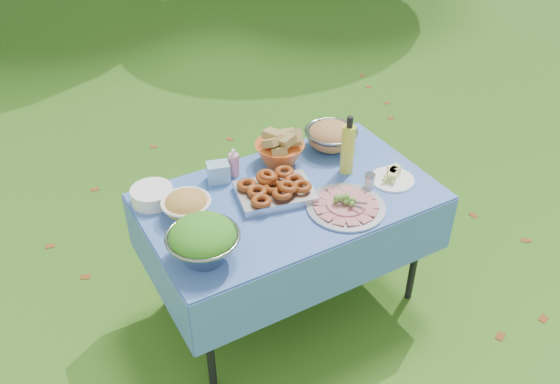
# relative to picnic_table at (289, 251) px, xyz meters

# --- Properties ---
(ground) EXTENTS (80.00, 80.00, 0.00)m
(ground) POSITION_rel_picnic_table_xyz_m (0.00, 0.00, -0.38)
(ground) COLOR #163B0A
(ground) RESTS_ON ground
(picnic_table) EXTENTS (1.46, 0.86, 0.76)m
(picnic_table) POSITION_rel_picnic_table_xyz_m (0.00, 0.00, 0.00)
(picnic_table) COLOR #77B8E5
(picnic_table) RESTS_ON ground
(salad_bowl) EXTENTS (0.36, 0.36, 0.21)m
(salad_bowl) POSITION_rel_picnic_table_xyz_m (-0.56, -0.21, 0.49)
(salad_bowl) COLOR gray
(salad_bowl) RESTS_ON picnic_table
(pasta_bowl_white) EXTENTS (0.30, 0.30, 0.13)m
(pasta_bowl_white) POSITION_rel_picnic_table_xyz_m (-0.51, 0.10, 0.45)
(pasta_bowl_white) COLOR white
(pasta_bowl_white) RESTS_ON picnic_table
(plate_stack) EXTENTS (0.24, 0.24, 0.08)m
(plate_stack) POSITION_rel_picnic_table_xyz_m (-0.62, 0.29, 0.42)
(plate_stack) COLOR white
(plate_stack) RESTS_ON picnic_table
(wipes_box) EXTENTS (0.13, 0.11, 0.10)m
(wipes_box) POSITION_rel_picnic_table_xyz_m (-0.25, 0.29, 0.43)
(wipes_box) COLOR #91C2E0
(wipes_box) RESTS_ON picnic_table
(sanitizer_bottle) EXTENTS (0.06, 0.06, 0.16)m
(sanitizer_bottle) POSITION_rel_picnic_table_xyz_m (-0.16, 0.30, 0.46)
(sanitizer_bottle) COLOR pink
(sanitizer_bottle) RESTS_ON picnic_table
(bread_bowl) EXTENTS (0.34, 0.34, 0.18)m
(bread_bowl) POSITION_rel_picnic_table_xyz_m (0.10, 0.29, 0.47)
(bread_bowl) COLOR #D85C20
(bread_bowl) RESTS_ON picnic_table
(pasta_bowl_steel) EXTENTS (0.31, 0.31, 0.15)m
(pasta_bowl_steel) POSITION_rel_picnic_table_xyz_m (0.43, 0.27, 0.46)
(pasta_bowl_steel) COLOR gray
(pasta_bowl_steel) RESTS_ON picnic_table
(fried_tray) EXTENTS (0.42, 0.34, 0.09)m
(fried_tray) POSITION_rel_picnic_table_xyz_m (-0.07, 0.03, 0.42)
(fried_tray) COLOR silver
(fried_tray) RESTS_ON picnic_table
(charcuterie_platter) EXTENTS (0.47, 0.47, 0.09)m
(charcuterie_platter) POSITION_rel_picnic_table_xyz_m (0.18, -0.23, 0.42)
(charcuterie_platter) COLOR #ADAEB4
(charcuterie_platter) RESTS_ON picnic_table
(oil_bottle) EXTENTS (0.08, 0.08, 0.33)m
(oil_bottle) POSITION_rel_picnic_table_xyz_m (0.37, 0.04, 0.54)
(oil_bottle) COLOR #CFD23A
(oil_bottle) RESTS_ON picnic_table
(cheese_plate) EXTENTS (0.24, 0.24, 0.06)m
(cheese_plate) POSITION_rel_picnic_table_xyz_m (0.53, -0.15, 0.41)
(cheese_plate) COLOR white
(cheese_plate) RESTS_ON picnic_table
(shaker) EXTENTS (0.06, 0.06, 0.08)m
(shaker) POSITION_rel_picnic_table_xyz_m (0.38, -0.15, 0.42)
(shaker) COLOR silver
(shaker) RESTS_ON picnic_table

